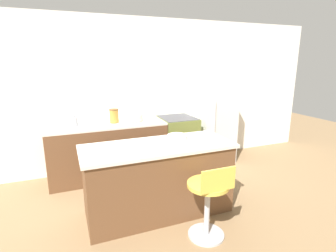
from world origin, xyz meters
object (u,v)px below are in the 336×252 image
(oven_range, at_px, (177,142))
(mixing_bowl, at_px, (134,117))
(stool_chair, at_px, (209,200))
(kettle, at_px, (73,120))
(refrigerator, at_px, (213,120))

(oven_range, bearing_deg, mixing_bowl, 176.74)
(oven_range, relative_size, mixing_bowl, 3.25)
(stool_chair, relative_size, mixing_bowl, 3.12)
(oven_range, xyz_separation_m, mixing_bowl, (-0.77, 0.04, 0.51))
(kettle, relative_size, mixing_bowl, 0.73)
(oven_range, xyz_separation_m, stool_chair, (-0.51, -1.98, -0.01))
(refrigerator, height_order, kettle, refrigerator)
(oven_range, xyz_separation_m, kettle, (-1.74, 0.04, 0.54))
(kettle, bearing_deg, stool_chair, -58.77)
(oven_range, distance_m, kettle, 1.82)
(refrigerator, xyz_separation_m, mixing_bowl, (-1.51, 0.04, 0.16))
(oven_range, bearing_deg, kettle, 178.56)
(oven_range, relative_size, stool_chair, 1.04)
(oven_range, relative_size, kettle, 4.42)
(oven_range, distance_m, mixing_bowl, 0.92)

